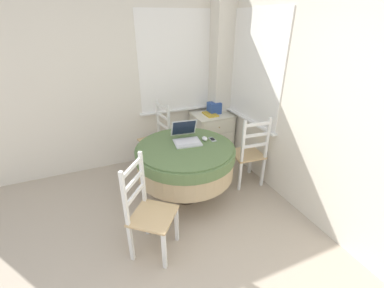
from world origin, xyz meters
name	(u,v)px	position (x,y,z in m)	size (l,w,h in m)	color
corner_room_shell	(202,94)	(1.09, 1.69, 1.28)	(4.21, 4.56, 2.55)	silver
round_dining_table	(185,158)	(0.80, 1.51, 0.56)	(1.18, 1.18, 0.73)	#4C3D2D
laptop	(186,137)	(0.86, 1.64, 0.78)	(0.36, 0.39, 0.24)	silver
computer_mouse	(205,139)	(1.08, 1.57, 0.75)	(0.06, 0.09, 0.05)	white
cell_phone	(212,139)	(1.17, 1.54, 0.73)	(0.06, 0.12, 0.01)	#B2B7BC
dining_chair_near_back_window	(157,139)	(0.69, 2.40, 0.46)	(0.45, 0.46, 1.00)	tan
dining_chair_near_right_window	(249,154)	(1.68, 1.47, 0.46)	(0.43, 0.42, 1.00)	tan
dining_chair_camera_near	(148,212)	(0.17, 0.87, 0.46)	(0.55, 0.55, 1.00)	tan
corner_cabinet	(211,134)	(1.62, 2.42, 0.36)	(0.61, 0.51, 0.71)	silver
storage_box	(214,108)	(1.66, 2.45, 0.80)	(0.18, 0.17, 0.17)	#2D4C93
book_on_cabinet	(210,114)	(1.57, 2.39, 0.73)	(0.18, 0.25, 0.02)	gold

